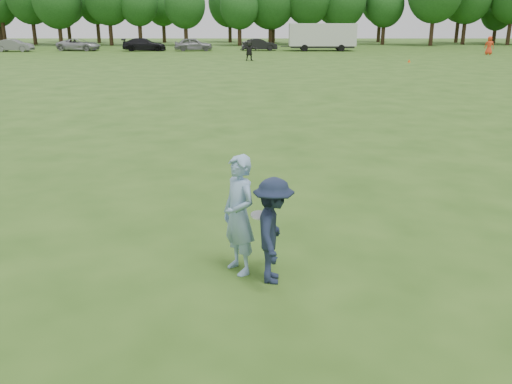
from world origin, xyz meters
TOP-DOWN VIEW (x-y plane):
  - ground at (0.00, 0.00)m, footprint 200.00×200.00m
  - thrower at (0.61, 0.33)m, footprint 0.79×0.86m
  - defender at (1.15, 0.00)m, footprint 0.71×1.14m
  - player_far_c at (26.26, 53.37)m, footprint 1.13×0.95m
  - player_far_d at (0.15, 45.14)m, footprint 1.88×0.92m
  - car_b at (-28.08, 58.85)m, footprint 4.37×1.57m
  - car_c at (-20.90, 60.53)m, footprint 5.41×3.01m
  - car_d at (-12.82, 60.13)m, footprint 5.41×2.68m
  - car_e at (-6.85, 60.21)m, footprint 4.78×2.36m
  - car_f at (1.18, 60.83)m, footprint 4.47×1.99m
  - field_cone at (14.80, 42.96)m, footprint 0.28×0.28m
  - disc_in_play at (0.93, 0.14)m, footprint 0.33×0.33m
  - cargo_trailer at (8.78, 60.38)m, footprint 9.00×2.75m
  - treeline at (2.81, 76.90)m, footprint 130.35×18.39m

SIDE VIEW (x-z plane):
  - ground at x=0.00m, z-range 0.00..0.00m
  - field_cone at x=14.80m, z-range 0.00..0.30m
  - car_f at x=1.18m, z-range 0.00..1.42m
  - car_c at x=-20.90m, z-range 0.00..1.43m
  - car_b at x=-28.08m, z-range 0.00..1.43m
  - car_d at x=-12.82m, z-range 0.00..1.51m
  - car_e at x=-6.85m, z-range 0.00..1.57m
  - defender at x=1.15m, z-range 0.00..1.69m
  - player_far_d at x=0.15m, z-range 0.00..1.95m
  - thrower at x=0.61m, z-range 0.00..1.97m
  - player_far_c at x=26.26m, z-range 0.00..1.97m
  - disc_in_play at x=0.93m, z-range 1.01..1.10m
  - cargo_trailer at x=8.78m, z-range 0.18..3.38m
  - treeline at x=2.81m, z-range 0.39..12.13m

